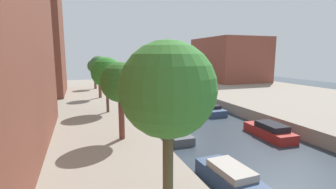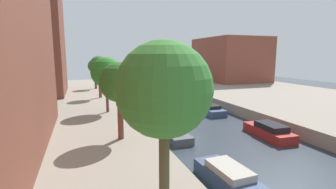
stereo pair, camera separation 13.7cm
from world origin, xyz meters
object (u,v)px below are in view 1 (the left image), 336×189
object	(u,v)px
moored_boat_right_3	(209,109)
moored_boat_left_3	(144,112)
street_tree_1	(120,83)
moored_boat_right_4	(181,98)
street_tree_4	(95,67)
parked_car	(184,79)
street_tree_0	(168,91)
moored_boat_left_4	(127,99)
moored_boat_right_2	(269,131)
moored_boat_left_1	(231,178)
apartment_tower_far	(14,5)
street_tree_2	(107,73)
street_tree_3	(99,65)
low_block_right	(229,59)
moored_boat_left_2	(176,135)

from	to	relation	value
moored_boat_right_3	moored_boat_left_3	bearing A→B (deg)	170.09
street_tree_1	moored_boat_right_4	world-z (taller)	street_tree_1
street_tree_4	parked_car	distance (m)	16.40
street_tree_0	parked_car	distance (m)	38.53
moored_boat_left_4	moored_boat_right_2	world-z (taller)	moored_boat_right_2
street_tree_1	moored_boat_right_3	xyz separation A→B (m)	(10.00, 7.66, -3.86)
moored_boat_left_1	apartment_tower_far	bearing A→B (deg)	116.49
moored_boat_left_3	moored_boat_right_4	distance (m)	8.83
parked_car	moored_boat_left_3	world-z (taller)	parked_car
street_tree_2	street_tree_3	world-z (taller)	street_tree_3
apartment_tower_far	moored_boat_right_4	xyz separation A→B (m)	(18.94, -5.63, -11.23)
moored_boat_left_4	moored_boat_right_4	xyz separation A→B (m)	(6.66, -1.83, 0.05)
street_tree_3	moored_boat_left_1	size ratio (longest dim) A/B	1.17
parked_car	moored_boat_left_3	bearing A→B (deg)	-123.56
parked_car	low_block_right	bearing A→B (deg)	-0.21
street_tree_0	moored_boat_left_2	size ratio (longest dim) A/B	1.59
street_tree_0	moored_boat_right_2	bearing A→B (deg)	35.77
moored_boat_right_4	moored_boat_left_1	bearing A→B (deg)	-106.92
street_tree_3	low_block_right	bearing A→B (deg)	25.67
street_tree_1	street_tree_4	distance (m)	23.30
street_tree_0	street_tree_1	world-z (taller)	street_tree_0
street_tree_3	moored_boat_right_4	world-z (taller)	street_tree_3
street_tree_2	moored_boat_right_4	distance (m)	13.16
street_tree_4	moored_boat_left_2	xyz separation A→B (m)	(4.00, -21.81, -3.93)
street_tree_2	moored_boat_left_1	size ratio (longest dim) A/B	1.15
street_tree_2	moored_boat_right_3	distance (m)	10.77
apartment_tower_far	moored_boat_left_1	xyz separation A→B (m)	(12.82, -25.73, -11.17)
moored_boat_left_3	moored_boat_left_4	xyz separation A→B (m)	(-0.21, 7.86, -0.07)
street_tree_2	parked_car	world-z (taller)	street_tree_2
moored_boat_right_2	moored_boat_right_3	bearing A→B (deg)	93.49
street_tree_3	moored_boat_left_1	world-z (taller)	street_tree_3
street_tree_2	moored_boat_left_4	size ratio (longest dim) A/B	1.12
low_block_right	moored_boat_left_3	xyz separation A→B (m)	(-21.52, -18.31, -4.63)
street_tree_4	moored_boat_right_3	size ratio (longest dim) A/B	0.99
low_block_right	moored_boat_right_3	size ratio (longest dim) A/B	3.04
apartment_tower_far	street_tree_3	size ratio (longest dim) A/B	4.44
moored_boat_left_3	moored_boat_left_4	distance (m)	7.86
street_tree_4	apartment_tower_far	bearing A→B (deg)	-162.12
street_tree_1	moored_boat_left_1	distance (m)	7.62
low_block_right	moored_boat_left_1	bearing A→B (deg)	-123.19
street_tree_4	moored_boat_right_3	world-z (taller)	street_tree_4
moored_boat_left_2	street_tree_0	bearing A→B (deg)	-113.06
street_tree_4	moored_boat_left_4	xyz separation A→B (m)	(3.37, -6.67, -3.87)
street_tree_2	moored_boat_right_2	size ratio (longest dim) A/B	1.12
low_block_right	street_tree_2	distance (m)	31.97
low_block_right	moored_boat_left_1	world-z (taller)	low_block_right
street_tree_0	street_tree_2	distance (m)	15.19
low_block_right	street_tree_2	xyz separation A→B (m)	(-25.09, -19.80, -0.64)
low_block_right	moored_boat_left_4	bearing A→B (deg)	-154.31
moored_boat_left_2	moored_boat_left_3	size ratio (longest dim) A/B	0.76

